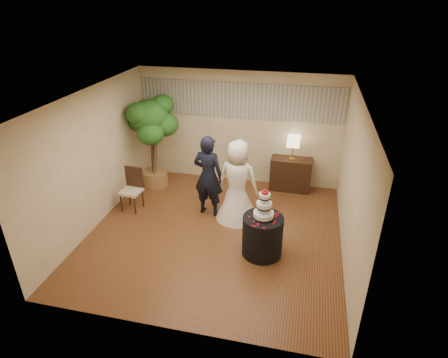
% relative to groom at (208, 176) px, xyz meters
% --- Properties ---
extents(floor, '(5.00, 5.00, 0.00)m').
position_rel_groom_xyz_m(floor, '(0.32, -0.73, -0.91)').
color(floor, brown).
rests_on(floor, ground).
extents(ceiling, '(5.00, 5.00, 0.00)m').
position_rel_groom_xyz_m(ceiling, '(0.32, -0.73, 1.89)').
color(ceiling, white).
rests_on(ceiling, wall_back).
extents(wall_back, '(5.00, 0.06, 2.80)m').
position_rel_groom_xyz_m(wall_back, '(0.32, 1.77, 0.49)').
color(wall_back, beige).
rests_on(wall_back, ground).
extents(wall_front, '(5.00, 0.06, 2.80)m').
position_rel_groom_xyz_m(wall_front, '(0.32, -3.23, 0.49)').
color(wall_front, beige).
rests_on(wall_front, ground).
extents(wall_left, '(0.06, 5.00, 2.80)m').
position_rel_groom_xyz_m(wall_left, '(-2.18, -0.73, 0.49)').
color(wall_left, beige).
rests_on(wall_left, ground).
extents(wall_right, '(0.06, 5.00, 2.80)m').
position_rel_groom_xyz_m(wall_right, '(2.82, -0.73, 0.49)').
color(wall_right, beige).
rests_on(wall_right, ground).
extents(mural_border, '(4.90, 0.02, 0.85)m').
position_rel_groom_xyz_m(mural_border, '(0.32, 1.75, 1.19)').
color(mural_border, '#9F9F93').
rests_on(mural_border, wall_back).
extents(groom, '(0.72, 0.53, 1.82)m').
position_rel_groom_xyz_m(groom, '(0.00, 0.00, 0.00)').
color(groom, black).
rests_on(groom, floor).
extents(bride, '(1.03, 1.03, 1.78)m').
position_rel_groom_xyz_m(bride, '(0.64, -0.03, -0.02)').
color(bride, white).
rests_on(bride, floor).
extents(cake_table, '(0.93, 0.93, 0.79)m').
position_rel_groom_xyz_m(cake_table, '(1.34, -1.17, -0.51)').
color(cake_table, black).
rests_on(cake_table, floor).
extents(wedding_cake, '(0.37, 0.37, 0.58)m').
position_rel_groom_xyz_m(wedding_cake, '(1.34, -1.17, 0.17)').
color(wedding_cake, white).
rests_on(wedding_cake, cake_table).
extents(console, '(0.99, 0.45, 0.82)m').
position_rel_groom_xyz_m(console, '(1.67, 1.52, -0.50)').
color(console, '#301C11').
rests_on(console, floor).
extents(table_lamp, '(0.29, 0.29, 0.58)m').
position_rel_groom_xyz_m(table_lamp, '(1.67, 1.52, 0.20)').
color(table_lamp, '#CAB485').
rests_on(table_lamp, console).
extents(ficus_tree, '(1.19, 1.19, 2.33)m').
position_rel_groom_xyz_m(ficus_tree, '(-1.66, 0.97, 0.25)').
color(ficus_tree, '#235D1D').
rests_on(ficus_tree, floor).
extents(side_chair, '(0.49, 0.51, 0.97)m').
position_rel_groom_xyz_m(side_chair, '(-1.72, -0.24, -0.42)').
color(side_chair, '#301C11').
rests_on(side_chair, floor).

